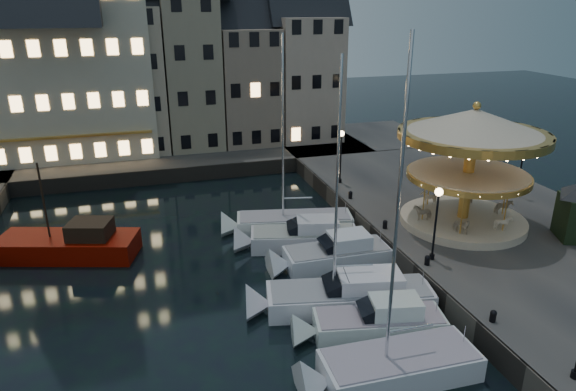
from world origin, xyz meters
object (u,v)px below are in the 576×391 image
object	(u,v)px
motorboat_a	(387,368)
bollard_b	(427,260)
motorboat_e	(298,238)
streetlamp_c	(341,149)
streetlamp_d	(522,160)
motorboat_c	(342,297)
motorboat_b	(370,325)
bollard_d	(350,194)
bollard_a	(493,315)
streetlamp_b	(437,214)
motorboat_d	(330,256)
motorboat_f	(286,224)
carousel	(472,146)
red_fishing_boat	(71,245)
bollard_c	(385,224)

from	to	relation	value
motorboat_a	bollard_b	bearing A→B (deg)	48.50
motorboat_a	motorboat_e	size ratio (longest dim) A/B	1.61
streetlamp_c	motorboat_a	bearing A→B (deg)	-106.72
streetlamp_d	motorboat_c	distance (m)	19.31
motorboat_b	bollard_d	bearing A→B (deg)	70.56
bollard_a	streetlamp_b	bearing A→B (deg)	84.29
motorboat_d	bollard_b	bearing A→B (deg)	-40.83
motorboat_f	carousel	world-z (taller)	motorboat_f
motorboat_e	bollard_a	bearing A→B (deg)	-66.44
streetlamp_b	bollard_a	distance (m)	6.50
bollard_d	motorboat_a	distance (m)	17.58
bollard_a	carousel	bearing A→B (deg)	62.51
motorboat_b	motorboat_d	distance (m)	6.97
motorboat_c	motorboat_b	bearing A→B (deg)	-82.16
red_fishing_boat	carousel	distance (m)	25.14
bollard_c	motorboat_a	size ratio (longest dim) A/B	0.05
streetlamp_c	motorboat_e	bearing A→B (deg)	-128.00
motorboat_c	bollard_b	bearing A→B (deg)	8.26
streetlamp_c	motorboat_d	size ratio (longest dim) A/B	0.58
streetlamp_c	bollard_d	world-z (taller)	streetlamp_c
bollard_d	streetlamp_d	bearing A→B (deg)	-14.15
bollard_a	motorboat_c	size ratio (longest dim) A/B	0.05
bollard_b	motorboat_e	size ratio (longest dim) A/B	0.07
streetlamp_c	streetlamp_d	xyz separation A→B (m)	(11.30, -6.50, 0.00)
bollard_d	motorboat_f	size ratio (longest dim) A/B	0.05
motorboat_c	red_fishing_boat	distance (m)	16.96
motorboat_c	motorboat_e	xyz separation A→B (m)	(-0.01, 7.28, -0.04)
motorboat_b	motorboat_a	bearing A→B (deg)	-101.53
motorboat_a	motorboat_c	xyz separation A→B (m)	(0.23, 5.41, 0.14)
motorboat_c	carousel	size ratio (longest dim) A/B	1.39
motorboat_d	red_fishing_boat	xyz separation A→B (m)	(-14.69, 5.71, 0.07)
bollard_a	motorboat_d	world-z (taller)	motorboat_d
bollard_b	motorboat_d	size ratio (longest dim) A/B	0.08
streetlamp_b	red_fishing_boat	distance (m)	21.63
bollard_c	carousel	size ratio (longest dim) A/B	0.06
motorboat_f	carousel	distance (m)	12.88
streetlamp_c	streetlamp_b	bearing A→B (deg)	-90.00
bollard_b	bollard_c	bearing A→B (deg)	90.00
motorboat_e	motorboat_d	bearing A→B (deg)	-69.93
motorboat_c	red_fishing_boat	world-z (taller)	motorboat_c
bollard_a	motorboat_c	world-z (taller)	motorboat_c
motorboat_d	streetlamp_d	bearing A→B (deg)	13.59
motorboat_d	bollard_c	bearing A→B (deg)	18.38
bollard_b	streetlamp_c	bearing A→B (deg)	87.55
bollard_a	bollard_b	size ratio (longest dim) A/B	1.00
bollard_b	motorboat_a	world-z (taller)	motorboat_a
motorboat_c	motorboat_f	size ratio (longest dim) A/B	1.07
motorboat_b	red_fishing_boat	bearing A→B (deg)	137.88
carousel	motorboat_e	bearing A→B (deg)	167.58
streetlamp_c	bollard_a	distance (m)	19.66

